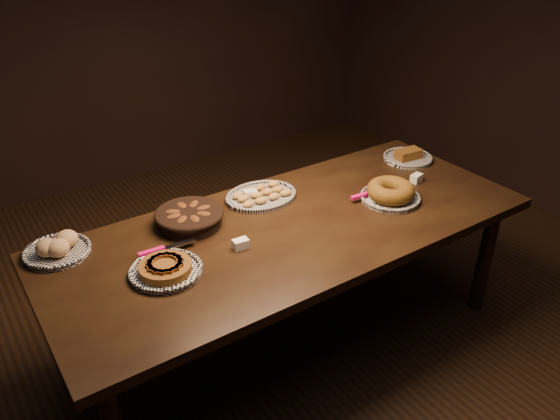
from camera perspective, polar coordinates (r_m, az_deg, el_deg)
ground at (r=3.12m, az=1.20°, el=-13.41°), size 5.00×5.00×0.00m
buffet_table at (r=2.70m, az=1.35°, el=-2.84°), size 2.40×1.00×0.75m
apple_tart_plate at (r=2.36m, az=-11.88°, el=-6.03°), size 0.36×0.32×0.06m
madeleine_platter at (r=2.89m, az=-1.98°, el=1.54°), size 0.39×0.32×0.04m
bundt_cake_plate at (r=2.92m, az=11.46°, el=1.78°), size 0.35×0.32×0.10m
croissant_basket at (r=2.67m, az=-9.47°, el=-0.67°), size 0.35×0.35×0.08m
bread_roll_plate at (r=2.62m, az=-22.24°, el=-3.70°), size 0.29×0.29×0.09m
loaf_plate at (r=3.42m, az=13.21°, el=5.43°), size 0.30×0.30×0.07m
tent_cards at (r=2.72m, az=1.58°, el=-0.22°), size 1.63×0.46×0.04m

